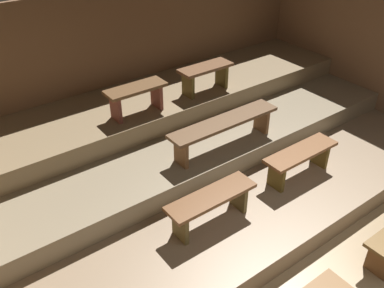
# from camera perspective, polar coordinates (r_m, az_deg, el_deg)

# --- Properties ---
(ground) EXTENTS (7.10, 5.68, 0.08)m
(ground) POSITION_cam_1_polar(r_m,az_deg,el_deg) (5.55, 6.09, -7.91)
(ground) COLOR #8D734F
(wall_back) EXTENTS (7.10, 0.06, 2.28)m
(wall_back) POSITION_cam_1_polar(r_m,az_deg,el_deg) (6.67, -7.79, 11.28)
(wall_back) COLOR brown
(wall_back) RESTS_ON ground
(platform_lower) EXTENTS (6.30, 3.62, 0.28)m
(platform_lower) POSITION_cam_1_polar(r_m,az_deg,el_deg) (5.80, 2.05, -3.32)
(platform_lower) COLOR #866F54
(platform_lower) RESTS_ON ground
(platform_middle) EXTENTS (6.30, 2.31, 0.28)m
(platform_middle) POSITION_cam_1_polar(r_m,az_deg,el_deg) (6.08, -1.70, 1.75)
(platform_middle) COLOR #85755B
(platform_middle) RESTS_ON platform_lower
(platform_upper) EXTENTS (6.30, 1.32, 0.28)m
(platform_upper) POSITION_cam_1_polar(r_m,az_deg,el_deg) (6.31, -4.36, 5.83)
(platform_upper) COLOR #836C4D
(platform_upper) RESTS_ON platform_middle
(bench_lower_left) EXTENTS (1.06, 0.31, 0.39)m
(bench_lower_left) POSITION_cam_1_polar(r_m,az_deg,el_deg) (4.59, 2.62, -7.89)
(bench_lower_left) COLOR brown
(bench_lower_left) RESTS_ON platform_lower
(bench_lower_right) EXTENTS (1.06, 0.31, 0.39)m
(bench_lower_right) POSITION_cam_1_polar(r_m,az_deg,el_deg) (5.44, 14.55, -1.70)
(bench_lower_right) COLOR brown
(bench_lower_right) RESTS_ON platform_lower
(bench_middle_center) EXTENTS (1.59, 0.31, 0.39)m
(bench_middle_center) POSITION_cam_1_polar(r_m,az_deg,el_deg) (5.34, 4.43, 2.50)
(bench_middle_center) COLOR brown
(bench_middle_center) RESTS_ON platform_middle
(bench_upper_left) EXTENTS (0.82, 0.31, 0.39)m
(bench_upper_left) POSITION_cam_1_polar(r_m,az_deg,el_deg) (5.59, -7.61, 6.74)
(bench_upper_left) COLOR brown
(bench_upper_left) RESTS_ON platform_upper
(bench_upper_right) EXTENTS (0.82, 0.31, 0.39)m
(bench_upper_right) POSITION_cam_1_polar(r_m,az_deg,el_deg) (6.17, 1.85, 9.63)
(bench_upper_right) COLOR brown
(bench_upper_right) RESTS_ON platform_upper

